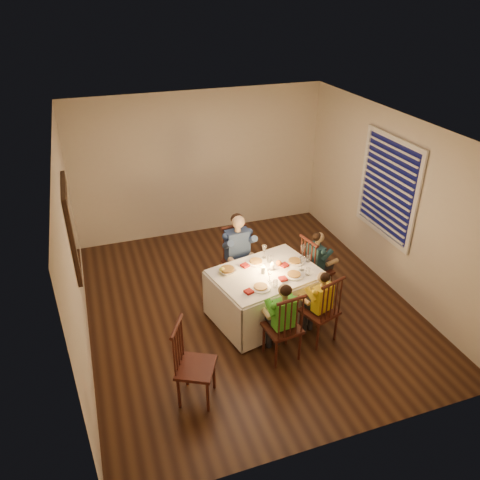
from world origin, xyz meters
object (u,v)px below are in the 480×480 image
object	(u,v)px
child_teal	(314,294)
chair_adult	(238,288)
chair_near_right	(317,338)
child_yellow	(317,338)
adult	(238,288)
dining_table	(266,285)
chair_near_left	(281,355)
chair_end	(314,294)
chair_extra	(198,397)
serving_bowl	(227,271)
child_green	(281,355)

from	to	relation	value
child_teal	chair_adult	bearing A→B (deg)	51.08
chair_near_right	child_yellow	world-z (taller)	child_yellow
adult	child_teal	size ratio (longest dim) A/B	1.17
dining_table	chair_near_left	size ratio (longest dim) A/B	1.60
chair_near_right	child_teal	distance (m)	0.99
adult	chair_near_left	bearing A→B (deg)	-92.74
chair_end	chair_extra	size ratio (longest dim) A/B	0.98
dining_table	child_teal	distance (m)	1.06
dining_table	chair_end	xyz separation A→B (m)	(0.89, 0.23, -0.53)
chair_adult	serving_bowl	distance (m)	1.05
chair_extra	child_yellow	size ratio (longest dim) A/B	0.98
chair_near_right	child_yellow	bearing A→B (deg)	180.00
chair_adult	adult	distance (m)	0.00
chair_near_left	child_yellow	world-z (taller)	child_yellow
chair_extra	serving_bowl	world-z (taller)	serving_bowl
chair_near_left	chair_end	size ratio (longest dim) A/B	1.00
chair_adult	child_teal	bearing A→B (deg)	-31.57
chair_adult	serving_bowl	bearing A→B (deg)	-124.45
chair_adult	chair_extra	distance (m)	2.22
chair_near_right	child_yellow	xyz separation A→B (m)	(0.00, 0.00, 0.00)
dining_table	child_yellow	xyz separation A→B (m)	(0.48, -0.67, -0.53)
chair_near_right	serving_bowl	bearing A→B (deg)	-58.25
child_yellow	chair_near_left	bearing A→B (deg)	-3.94
child_green	child_teal	bearing A→B (deg)	-140.11
child_green	chair_near_right	bearing A→B (deg)	-172.41
chair_extra	adult	xyz separation A→B (m)	(1.14, 1.90, 0.00)
chair_near_right	chair_end	xyz separation A→B (m)	(0.41, 0.90, 0.00)
chair_extra	child_green	distance (m)	1.21
chair_near_right	chair_extra	bearing A→B (deg)	-3.34
child_yellow	dining_table	bearing A→B (deg)	-72.12
chair_adult	adult	world-z (taller)	adult
serving_bowl	chair_adult	bearing A→B (deg)	59.31
serving_bowl	dining_table	bearing A→B (deg)	-18.12
child_teal	serving_bowl	distance (m)	1.59
dining_table	serving_bowl	world-z (taller)	serving_bowl
child_teal	child_green	bearing A→B (deg)	125.24
dining_table	child_green	world-z (taller)	dining_table
chair_near_left	dining_table	bearing A→B (deg)	-103.68
chair_end	dining_table	bearing A→B (deg)	93.60
chair_end	child_green	xyz separation A→B (m)	(-1.00, -1.05, 0.00)
chair_adult	serving_bowl	size ratio (longest dim) A/B	4.34
chair_end	serving_bowl	world-z (taller)	serving_bowl
chair_extra	serving_bowl	distance (m)	1.69
child_yellow	chair_near_right	bearing A→B (deg)	180.00
chair_extra	chair_near_right	bearing A→B (deg)	-47.77
chair_near_left	serving_bowl	bearing A→B (deg)	-74.48
child_teal	serving_bowl	size ratio (longest dim) A/B	4.63
chair_extra	child_yellow	distance (m)	1.81
dining_table	adult	size ratio (longest dim) A/B	1.28
child_yellow	child_teal	distance (m)	0.99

